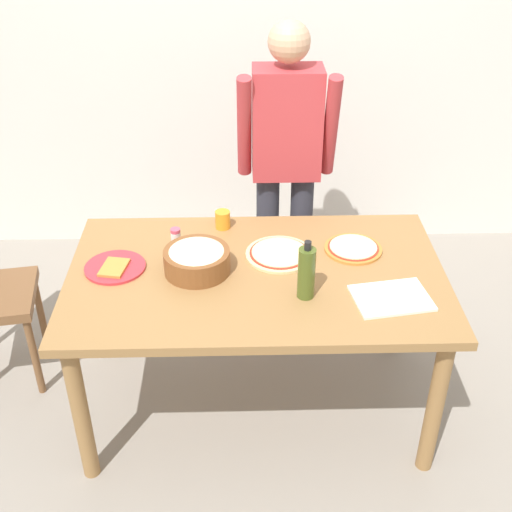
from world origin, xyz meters
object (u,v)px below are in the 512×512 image
(dining_table, at_px, (256,290))
(pizza_cooked_on_tray, at_px, (353,248))
(plate_with_slice, at_px, (115,267))
(popcorn_bowl, at_px, (197,259))
(cup_orange, at_px, (223,220))
(salt_shaker, at_px, (176,239))
(pizza_raw_on_board, at_px, (279,254))
(person_cook, at_px, (286,158))
(cutting_board_white, at_px, (391,298))
(olive_oil_bottle, at_px, (306,273))

(dining_table, relative_size, pizza_cooked_on_tray, 6.24)
(plate_with_slice, distance_m, popcorn_bowl, 0.36)
(pizza_cooked_on_tray, height_order, cup_orange, cup_orange)
(pizza_cooked_on_tray, bearing_deg, popcorn_bowl, -167.86)
(popcorn_bowl, bearing_deg, salt_shaker, 120.17)
(pizza_raw_on_board, distance_m, popcorn_bowl, 0.38)
(popcorn_bowl, bearing_deg, person_cook, 60.33)
(pizza_raw_on_board, xyz_separation_m, cutting_board_white, (0.43, -0.33, -0.00))
(dining_table, relative_size, olive_oil_bottle, 6.25)
(dining_table, height_order, person_cook, person_cook)
(person_cook, bearing_deg, popcorn_bowl, -119.67)
(person_cook, relative_size, cutting_board_white, 5.40)
(pizza_cooked_on_tray, bearing_deg, salt_shaker, 178.12)
(plate_with_slice, distance_m, cup_orange, 0.57)
(plate_with_slice, bearing_deg, dining_table, -4.03)
(olive_oil_bottle, bearing_deg, pizza_cooked_on_tray, 54.20)
(cup_orange, bearing_deg, cutting_board_white, -40.62)
(pizza_raw_on_board, height_order, olive_oil_bottle, olive_oil_bottle)
(plate_with_slice, bearing_deg, pizza_cooked_on_tray, 6.74)
(olive_oil_bottle, height_order, cup_orange, olive_oil_bottle)
(pizza_raw_on_board, relative_size, cutting_board_white, 1.00)
(dining_table, distance_m, olive_oil_bottle, 0.33)
(dining_table, xyz_separation_m, pizza_cooked_on_tray, (0.44, 0.17, 0.10))
(pizza_cooked_on_tray, bearing_deg, cup_orange, 159.82)
(plate_with_slice, height_order, cup_orange, cup_orange)
(pizza_cooked_on_tray, distance_m, cutting_board_white, 0.38)
(plate_with_slice, bearing_deg, person_cook, 42.71)
(pizza_raw_on_board, height_order, popcorn_bowl, popcorn_bowl)
(olive_oil_bottle, height_order, cutting_board_white, olive_oil_bottle)
(cup_orange, bearing_deg, plate_with_slice, -143.44)
(dining_table, distance_m, plate_with_slice, 0.61)
(dining_table, bearing_deg, pizza_raw_on_board, 50.70)
(cutting_board_white, bearing_deg, person_cook, 110.68)
(olive_oil_bottle, bearing_deg, dining_table, 138.07)
(pizza_cooked_on_tray, bearing_deg, cutting_board_white, -75.21)
(dining_table, relative_size, pizza_raw_on_board, 5.34)
(cutting_board_white, bearing_deg, salt_shaker, 155.89)
(person_cook, distance_m, popcorn_bowl, 0.86)
(pizza_raw_on_board, xyz_separation_m, cup_orange, (-0.25, 0.25, 0.03))
(dining_table, height_order, cutting_board_white, cutting_board_white)
(olive_oil_bottle, xyz_separation_m, cup_orange, (-0.34, 0.55, -0.07))
(pizza_cooked_on_tray, relative_size, cup_orange, 3.02)
(cup_orange, bearing_deg, salt_shaker, -137.12)
(plate_with_slice, xyz_separation_m, olive_oil_bottle, (0.79, -0.22, 0.11))
(pizza_raw_on_board, xyz_separation_m, popcorn_bowl, (-0.36, -0.11, 0.05))
(pizza_raw_on_board, distance_m, olive_oil_bottle, 0.33)
(pizza_cooked_on_tray, relative_size, cutting_board_white, 0.86)
(pizza_raw_on_board, height_order, plate_with_slice, plate_with_slice)
(person_cook, bearing_deg, pizza_cooked_on_tray, -65.84)
(olive_oil_bottle, xyz_separation_m, salt_shaker, (-0.54, 0.36, -0.06))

